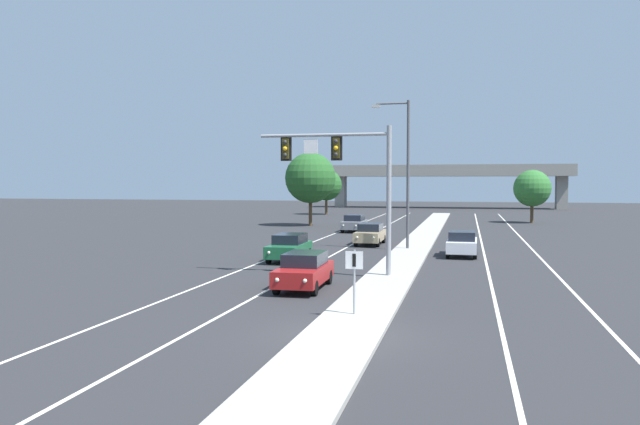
# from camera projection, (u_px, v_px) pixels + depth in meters

# --- Properties ---
(ground_plane) EXTENTS (260.00, 260.00, 0.00)m
(ground_plane) POSITION_uv_depth(u_px,v_px,m) (343.00, 336.00, 18.73)
(ground_plane) COLOR #28282B
(median_island) EXTENTS (2.40, 110.00, 0.15)m
(median_island) POSITION_uv_depth(u_px,v_px,m) (403.00, 260.00, 36.21)
(median_island) COLOR #9E9B93
(median_island) RESTS_ON ground
(lane_stripe_oncoming_center) EXTENTS (0.14, 100.00, 0.01)m
(lane_stripe_oncoming_center) POSITION_uv_depth(u_px,v_px,m) (347.00, 247.00, 44.10)
(lane_stripe_oncoming_center) COLOR silver
(lane_stripe_oncoming_center) RESTS_ON ground
(lane_stripe_receding_center) EXTENTS (0.14, 100.00, 0.01)m
(lane_stripe_receding_center) POSITION_uv_depth(u_px,v_px,m) (483.00, 251.00, 41.93)
(lane_stripe_receding_center) COLOR silver
(lane_stripe_receding_center) RESTS_ON ground
(edge_stripe_left) EXTENTS (0.14, 100.00, 0.01)m
(edge_stripe_left) POSITION_uv_depth(u_px,v_px,m) (302.00, 246.00, 44.87)
(edge_stripe_left) COLOR silver
(edge_stripe_left) RESTS_ON ground
(edge_stripe_right) EXTENTS (0.14, 100.00, 0.01)m
(edge_stripe_right) POSITION_uv_depth(u_px,v_px,m) (535.00, 252.00, 41.16)
(edge_stripe_right) COLOR silver
(edge_stripe_right) RESTS_ON ground
(overhead_signal_mast) EXTENTS (6.56, 0.44, 7.20)m
(overhead_signal_mast) POSITION_uv_depth(u_px,v_px,m) (347.00, 169.00, 30.17)
(overhead_signal_mast) COLOR gray
(overhead_signal_mast) RESTS_ON median_island
(median_sign_post) EXTENTS (0.60, 0.10, 2.20)m
(median_sign_post) POSITION_uv_depth(u_px,v_px,m) (354.00, 272.00, 21.04)
(median_sign_post) COLOR gray
(median_sign_post) RESTS_ON median_island
(street_lamp_median) EXTENTS (2.58, 0.28, 10.00)m
(street_lamp_median) POSITION_uv_depth(u_px,v_px,m) (405.00, 165.00, 41.87)
(street_lamp_median) COLOR #4C4C51
(street_lamp_median) RESTS_ON median_island
(car_oncoming_red) EXTENTS (1.90, 4.50, 1.58)m
(car_oncoming_red) POSITION_uv_depth(u_px,v_px,m) (304.00, 270.00, 26.92)
(car_oncoming_red) COLOR maroon
(car_oncoming_red) RESTS_ON ground
(car_oncoming_green) EXTENTS (1.88, 4.49, 1.58)m
(car_oncoming_green) POSITION_uv_depth(u_px,v_px,m) (289.00, 247.00, 36.47)
(car_oncoming_green) COLOR #195633
(car_oncoming_green) RESTS_ON ground
(car_oncoming_tan) EXTENTS (1.84, 4.48, 1.58)m
(car_oncoming_tan) POSITION_uv_depth(u_px,v_px,m) (370.00, 234.00, 45.83)
(car_oncoming_tan) COLOR tan
(car_oncoming_tan) RESTS_ON ground
(car_oncoming_grey) EXTENTS (1.86, 4.49, 1.58)m
(car_oncoming_grey) POSITION_uv_depth(u_px,v_px,m) (354.00, 223.00, 57.84)
(car_oncoming_grey) COLOR slate
(car_oncoming_grey) RESTS_ON ground
(car_receding_white) EXTENTS (1.88, 4.49, 1.58)m
(car_receding_white) POSITION_uv_depth(u_px,v_px,m) (462.00, 243.00, 38.82)
(car_receding_white) COLOR silver
(car_receding_white) RESTS_ON ground
(overpass_bridge) EXTENTS (42.40, 6.40, 7.65)m
(overpass_bridge) POSITION_uv_depth(u_px,v_px,m) (447.00, 176.00, 109.72)
(overpass_bridge) COLOR gray
(overpass_bridge) RESTS_ON ground
(tree_far_left_b) EXTENTS (5.36, 5.36, 7.76)m
(tree_far_left_b) POSITION_uv_depth(u_px,v_px,m) (310.00, 178.00, 65.42)
(tree_far_left_b) COLOR #4C3823
(tree_far_left_b) RESTS_ON ground
(tree_far_right_a) EXTENTS (4.16, 4.16, 6.02)m
(tree_far_right_a) POSITION_uv_depth(u_px,v_px,m) (532.00, 188.00, 69.97)
(tree_far_right_a) COLOR #4C3823
(tree_far_right_a) RESTS_ON ground
(tree_far_left_c) EXTENTS (4.45, 4.45, 6.43)m
(tree_far_left_c) POSITION_uv_depth(u_px,v_px,m) (326.00, 185.00, 88.15)
(tree_far_left_c) COLOR #4C3823
(tree_far_left_c) RESTS_ON ground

